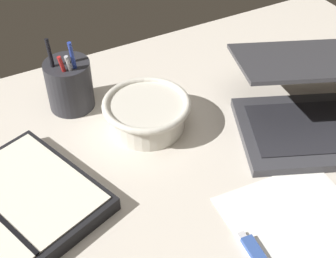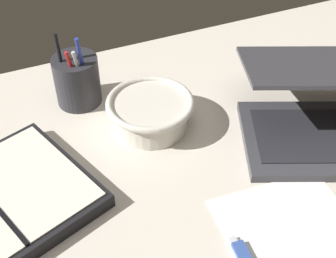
{
  "view_description": "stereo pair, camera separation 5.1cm",
  "coord_description": "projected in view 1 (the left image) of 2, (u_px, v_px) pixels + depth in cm",
  "views": [
    {
      "loc": [
        -31.43,
        -46.14,
        64.55
      ],
      "look_at": [
        -1.75,
        9.33,
        9.0
      ],
      "focal_mm": 50.0,
      "sensor_mm": 36.0,
      "label": 1
    },
    {
      "loc": [
        -26.86,
        -48.35,
        64.55
      ],
      "look_at": [
        -1.75,
        9.33,
        9.0
      ],
      "focal_mm": 50.0,
      "sensor_mm": 36.0,
      "label": 2
    }
  ],
  "objects": [
    {
      "name": "usb_drive",
      "position": [
        254.0,
        252.0,
        0.72
      ],
      "size": [
        2.61,
        7.33,
        1.0
      ],
      "rotation": [
        0.0,
        0.0,
        -0.1
      ],
      "color": "#33519E",
      "rests_on": "desk_top"
    },
    {
      "name": "pen_cup",
      "position": [
        70.0,
        85.0,
        0.97
      ],
      "size": [
        9.5,
        9.5,
        16.63
      ],
      "color": "#28282D",
      "rests_on": "desk_top"
    },
    {
      "name": "paper_sheet_front",
      "position": [
        310.0,
        236.0,
        0.75
      ],
      "size": [
        23.61,
        28.3,
        0.16
      ],
      "primitive_type": "cube",
      "rotation": [
        0.0,
        0.0,
        -0.07
      ],
      "color": "white",
      "rests_on": "desk_top"
    },
    {
      "name": "desk_top",
      "position": [
        201.0,
        190.0,
        0.84
      ],
      "size": [
        140.0,
        100.0,
        2.0
      ],
      "primitive_type": "cube",
      "color": "beige",
      "rests_on": "ground"
    },
    {
      "name": "bowl",
      "position": [
        147.0,
        113.0,
        0.93
      ],
      "size": [
        17.54,
        17.54,
        6.52
      ],
      "color": "silver",
      "rests_on": "desk_top"
    },
    {
      "name": "laptop",
      "position": [
        329.0,
        104.0,
        0.93
      ],
      "size": [
        44.6,
        41.08,
        14.91
      ],
      "rotation": [
        0.0,
        0.0,
        -0.4
      ],
      "color": "#38383D",
      "rests_on": "desk_top"
    }
  ]
}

